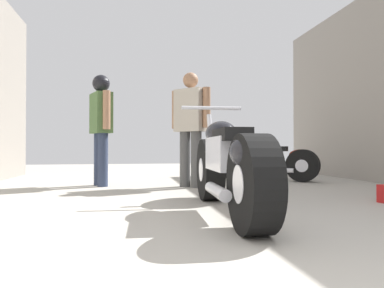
# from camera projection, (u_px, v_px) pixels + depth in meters

# --- Properties ---
(ground_plane) EXTENTS (16.83, 16.83, 0.00)m
(ground_plane) POSITION_uv_depth(u_px,v_px,m) (207.00, 196.00, 3.92)
(ground_plane) COLOR #A8A399
(motorcycle_maroon_cruiser) EXTENTS (0.63, 2.13, 0.99)m
(motorcycle_maroon_cruiser) POSITION_uv_depth(u_px,v_px,m) (227.00, 164.00, 2.88)
(motorcycle_maroon_cruiser) COLOR black
(motorcycle_maroon_cruiser) RESTS_ON ground_plane
(motorcycle_black_naked) EXTENTS (1.52, 1.25, 0.82)m
(motorcycle_black_naked) POSITION_uv_depth(u_px,v_px,m) (268.00, 161.00, 5.90)
(motorcycle_black_naked) COLOR black
(motorcycle_black_naked) RESTS_ON ground_plane
(mechanic_in_blue) EXTENTS (0.53, 0.54, 1.64)m
(mechanic_in_blue) POSITION_uv_depth(u_px,v_px,m) (191.00, 122.00, 4.88)
(mechanic_in_blue) COLOR #4C4C4C
(mechanic_in_blue) RESTS_ON ground_plane
(mechanic_with_helmet) EXTENTS (0.37, 0.63, 1.64)m
(mechanic_with_helmet) POSITION_uv_depth(u_px,v_px,m) (101.00, 119.00, 5.03)
(mechanic_with_helmet) COLOR #2D3851
(mechanic_with_helmet) RESTS_ON ground_plane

